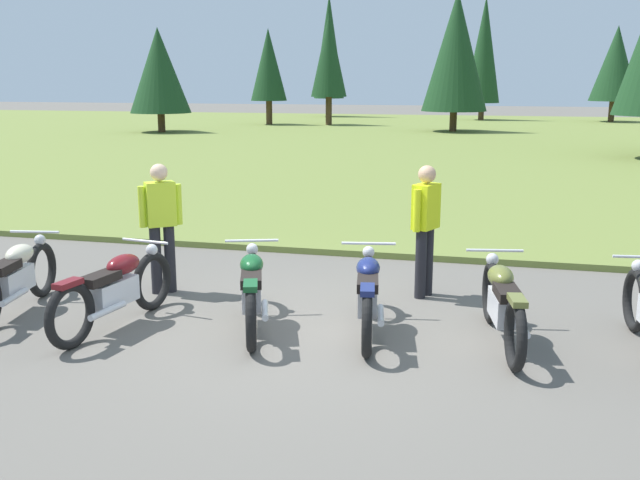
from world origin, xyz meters
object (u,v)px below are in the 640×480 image
(motorcycle_navy, at_px, (368,294))
(motorcycle_olive, at_px, (502,303))
(motorcycle_cream, at_px, (15,278))
(rider_in_hivis_vest, at_px, (161,220))
(motorcycle_maroon, at_px, (115,289))
(rider_checking_bike, at_px, (425,223))
(motorcycle_british_green, at_px, (252,290))

(motorcycle_navy, bearing_deg, motorcycle_olive, -0.27)
(motorcycle_cream, bearing_deg, rider_in_hivis_vest, 43.26)
(motorcycle_maroon, xyz_separation_m, rider_checking_bike, (3.19, 2.00, 0.51))
(motorcycle_british_green, xyz_separation_m, rider_in_hivis_vest, (-1.56, 1.02, 0.51))
(motorcycle_navy, distance_m, rider_in_hivis_vest, 3.00)
(motorcycle_navy, xyz_separation_m, rider_checking_bike, (0.45, 1.49, 0.51))
(motorcycle_olive, bearing_deg, rider_checking_bike, 122.71)
(motorcycle_maroon, relative_size, motorcycle_navy, 1.00)
(rider_in_hivis_vest, bearing_deg, motorcycle_cream, -136.74)
(motorcycle_cream, bearing_deg, motorcycle_british_green, 4.03)
(motorcycle_british_green, relative_size, motorcycle_olive, 0.97)
(rider_in_hivis_vest, bearing_deg, motorcycle_maroon, -86.29)
(motorcycle_british_green, height_order, motorcycle_olive, same)
(motorcycle_olive, xyz_separation_m, rider_checking_bike, (-0.96, 1.50, 0.51))
(motorcycle_maroon, height_order, motorcycle_british_green, same)
(motorcycle_navy, bearing_deg, rider_checking_bike, 73.18)
(motorcycle_cream, height_order, motorcycle_british_green, same)
(motorcycle_olive, relative_size, rider_checking_bike, 1.25)
(motorcycle_maroon, height_order, motorcycle_navy, same)
(motorcycle_navy, bearing_deg, rider_in_hivis_vest, 163.16)
(motorcycle_cream, height_order, motorcycle_navy, same)
(motorcycle_cream, xyz_separation_m, motorcycle_olive, (5.53, 0.35, 0.00))
(motorcycle_navy, distance_m, rider_checking_bike, 1.64)
(motorcycle_olive, bearing_deg, rider_in_hivis_vest, 168.50)
(motorcycle_cream, xyz_separation_m, rider_in_hivis_vest, (1.29, 1.22, 0.51))
(motorcycle_maroon, relative_size, motorcycle_british_green, 1.03)
(motorcycle_olive, distance_m, rider_checking_bike, 1.85)
(rider_in_hivis_vest, bearing_deg, motorcycle_british_green, -33.05)
(motorcycle_olive, height_order, rider_checking_bike, rider_checking_bike)
(motorcycle_british_green, bearing_deg, rider_checking_bike, 43.91)
(motorcycle_british_green, bearing_deg, motorcycle_cream, -175.97)
(rider_in_hivis_vest, bearing_deg, motorcycle_navy, -16.84)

